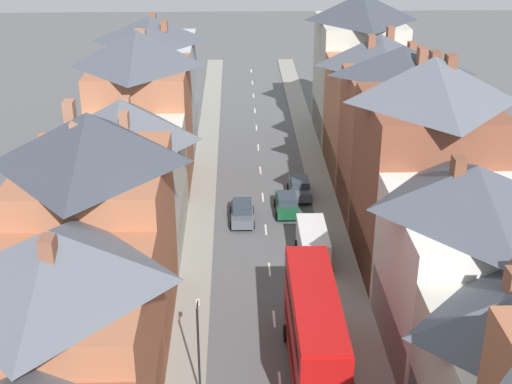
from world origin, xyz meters
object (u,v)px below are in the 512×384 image
(car_parked_left_a, at_px, (287,204))
(street_lamp, at_px, (199,345))
(double_decker_bus_lead, at_px, (314,334))
(car_near_blue, at_px, (299,187))
(car_near_silver, at_px, (242,211))
(delivery_van, at_px, (313,243))

(car_parked_left_a, height_order, street_lamp, street_lamp)
(double_decker_bus_lead, bearing_deg, car_near_blue, 86.83)
(car_near_silver, height_order, street_lamp, street_lamp)
(street_lamp, bearing_deg, double_decker_bus_lead, 12.96)
(double_decker_bus_lead, xyz_separation_m, car_parked_left_a, (0.01, 20.49, -1.99))
(car_near_silver, distance_m, car_parked_left_a, 3.86)
(street_lamp, bearing_deg, car_near_blue, 73.63)
(car_near_blue, relative_size, car_near_silver, 0.94)
(car_parked_left_a, bearing_deg, delivery_van, -80.35)
(car_parked_left_a, distance_m, delivery_van, 7.78)
(double_decker_bus_lead, relative_size, street_lamp, 1.96)
(car_near_blue, height_order, car_parked_left_a, car_near_blue)
(double_decker_bus_lead, distance_m, car_near_blue, 23.75)
(car_near_silver, bearing_deg, car_parked_left_a, 21.19)
(delivery_van, bearing_deg, car_near_silver, 128.08)
(car_near_blue, relative_size, delivery_van, 0.80)
(delivery_van, xyz_separation_m, street_lamp, (-7.35, -14.24, 1.90))
(double_decker_bus_lead, distance_m, street_lamp, 6.21)
(double_decker_bus_lead, xyz_separation_m, car_near_blue, (1.31, 23.63, -1.96))
(car_near_blue, bearing_deg, double_decker_bus_lead, -93.17)
(double_decker_bus_lead, xyz_separation_m, car_near_silver, (-3.59, 19.10, -1.97))
(car_parked_left_a, relative_size, delivery_van, 0.79)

